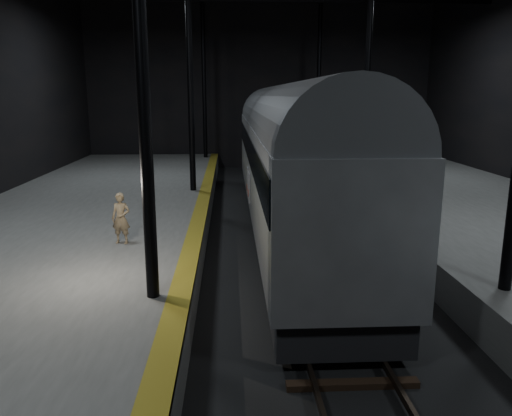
{
  "coord_description": "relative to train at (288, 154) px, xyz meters",
  "views": [
    {
      "loc": [
        -2.15,
        -13.92,
        5.13
      ],
      "look_at": [
        -1.43,
        -0.15,
        2.0
      ],
      "focal_mm": 35.0,
      "sensor_mm": 36.0,
      "label": 1
    }
  ],
  "objects": [
    {
      "name": "platform_left",
      "position": [
        -7.5,
        -4.31,
        -2.51
      ],
      "size": [
        9.0,
        43.8,
        1.0
      ],
      "primitive_type": "cube",
      "color": "#545452",
      "rests_on": "ground"
    },
    {
      "name": "ground",
      "position": [
        0.0,
        -4.31,
        -3.01
      ],
      "size": [
        44.0,
        44.0,
        0.0
      ],
      "primitive_type": "plane",
      "color": "black",
      "rests_on": "ground"
    },
    {
      "name": "train",
      "position": [
        0.0,
        0.0,
        0.0
      ],
      "size": [
        3.02,
        20.18,
        5.39
      ],
      "color": "#94969B",
      "rests_on": "ground"
    },
    {
      "name": "tactile_strip",
      "position": [
        -3.25,
        -4.31,
        -2.0
      ],
      "size": [
        0.5,
        43.8,
        0.01
      ],
      "primitive_type": "cube",
      "color": "olive",
      "rests_on": "platform_left"
    },
    {
      "name": "woman",
      "position": [
        -5.25,
        -4.39,
        -1.28
      ],
      "size": [
        0.59,
        0.44,
        1.46
      ],
      "primitive_type": "imported",
      "rotation": [
        0.0,
        0.0,
        -0.18
      ],
      "color": "#967E5B",
      "rests_on": "platform_left"
    },
    {
      "name": "track",
      "position": [
        0.0,
        -4.31,
        -2.94
      ],
      "size": [
        2.4,
        43.0,
        0.24
      ],
      "color": "#3F3328",
      "rests_on": "ground"
    }
  ]
}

